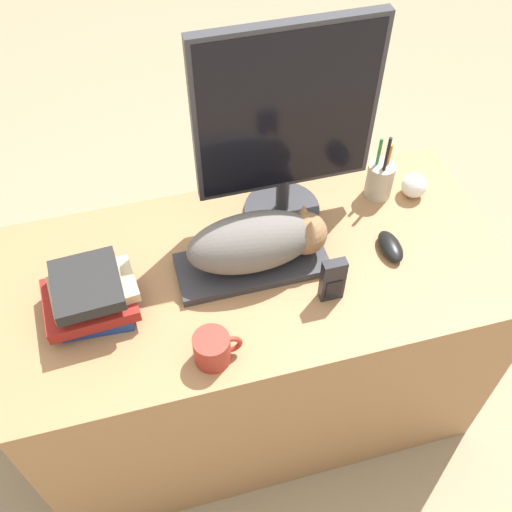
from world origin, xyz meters
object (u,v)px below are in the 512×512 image
object	(u,v)px
baseball	(414,185)
book_stack	(91,296)
keyboard	(252,264)
computer_mouse	(390,246)
monitor	(286,121)
phone	(333,280)
pen_cup	(380,179)
coffee_mug	(213,349)
cat	(261,241)

from	to	relation	value
baseball	book_stack	xyz separation A→B (m)	(-0.90, -0.17, 0.03)
keyboard	computer_mouse	bearing A→B (deg)	-6.15
keyboard	book_stack	xyz separation A→B (m)	(-0.40, -0.03, 0.05)
monitor	computer_mouse	world-z (taller)	monitor
phone	pen_cup	bearing A→B (deg)	50.73
monitor	baseball	size ratio (longest dim) A/B	7.93
book_stack	coffee_mug	bearing A→B (deg)	-38.95
cat	monitor	world-z (taller)	monitor
monitor	coffee_mug	bearing A→B (deg)	-125.13
cat	phone	distance (m)	0.20
coffee_mug	computer_mouse	bearing A→B (deg)	20.57
book_stack	pen_cup	bearing A→B (deg)	13.78
keyboard	monitor	xyz separation A→B (m)	(0.13, 0.17, 0.30)
keyboard	coffee_mug	world-z (taller)	coffee_mug
computer_mouse	baseball	bearing A→B (deg)	51.01
keyboard	baseball	world-z (taller)	baseball
monitor	baseball	distance (m)	0.46
computer_mouse	book_stack	world-z (taller)	book_stack
monitor	baseball	bearing A→B (deg)	-4.53
phone	monitor	bearing A→B (deg)	96.17
cat	pen_cup	size ratio (longest dim) A/B	1.64
cat	baseball	world-z (taller)	cat
computer_mouse	book_stack	bearing A→B (deg)	179.49
phone	cat	bearing A→B (deg)	135.89
keyboard	cat	world-z (taller)	cat
monitor	baseball	world-z (taller)	monitor
keyboard	monitor	size ratio (longest dim) A/B	0.68
cat	computer_mouse	distance (m)	0.35
phone	baseball	bearing A→B (deg)	38.75
cat	coffee_mug	world-z (taller)	cat
phone	book_stack	bearing A→B (deg)	169.48
baseball	cat	bearing A→B (deg)	-164.00
baseball	pen_cup	bearing A→B (deg)	164.01
computer_mouse	book_stack	size ratio (longest dim) A/B	0.47
keyboard	pen_cup	xyz separation A→B (m)	(0.41, 0.17, 0.05)
keyboard	pen_cup	bearing A→B (deg)	22.02
keyboard	monitor	distance (m)	0.36
book_stack	cat	bearing A→B (deg)	4.38
pen_cup	book_stack	xyz separation A→B (m)	(-0.81, -0.20, 0.00)
keyboard	phone	world-z (taller)	phone
monitor	pen_cup	xyz separation A→B (m)	(0.28, -0.00, -0.25)
keyboard	phone	bearing A→B (deg)	-39.91
coffee_mug	baseball	world-z (taller)	coffee_mug
cat	phone	world-z (taller)	cat
coffee_mug	pen_cup	distance (m)	0.69
monitor	book_stack	bearing A→B (deg)	-159.20
keyboard	cat	xyz separation A→B (m)	(0.02, 0.00, 0.09)
pen_cup	phone	world-z (taller)	pen_cup
keyboard	coffee_mug	size ratio (longest dim) A/B	3.40
keyboard	book_stack	size ratio (longest dim) A/B	1.67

